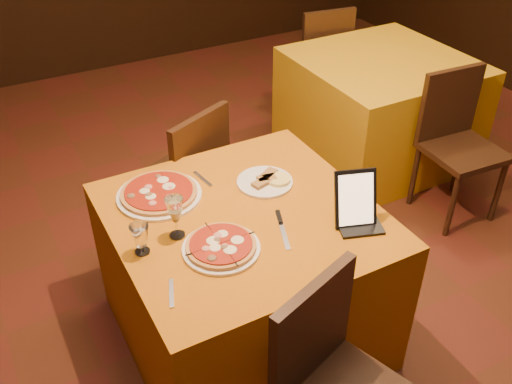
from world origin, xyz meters
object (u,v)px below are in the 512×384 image
chair_side_near (463,151)px  water_glass (141,239)px  side_table (378,109)px  chair_side_far (315,60)px  main_table (245,278)px  tablet (356,198)px  pizza_near (221,247)px  wine_glass (176,217)px  chair_main_far (178,179)px  pizza_far (159,194)px

chair_side_near → water_glass: bearing=-168.3°
side_table → chair_side_far: chair_side_far is taller
main_table → tablet: bearing=-35.1°
pizza_near → wine_glass: wine_glass is taller
water_glass → chair_main_far: bearing=61.0°
chair_side_far → water_glass: 2.86m
chair_side_near → chair_side_far: bearing=93.7°
chair_side_far → chair_side_near: bearing=98.1°
side_table → water_glass: size_ratio=8.46×
pizza_near → water_glass: size_ratio=2.39×
chair_side_near → chair_main_far: bearing=165.3°
chair_side_near → tablet: (-1.25, -0.53, 0.41)m
tablet → side_table: bearing=65.7°
chair_side_far → pizza_far: 2.50m
chair_main_far → wine_glass: (-0.30, -0.81, 0.39)m
tablet → chair_main_far: bearing=128.2°
chair_side_far → water_glass: size_ratio=7.00×
main_table → water_glass: 0.64m
main_table → side_table: bearing=33.3°
chair_side_far → water_glass: (-2.09, -1.91, 0.36)m
side_table → chair_side_near: size_ratio=1.21×
chair_side_near → pizza_near: size_ratio=2.93×
side_table → chair_side_near: chair_side_near is taller
chair_side_far → pizza_near: size_ratio=2.93×
wine_glass → chair_side_near: bearing=7.9°
wine_glass → chair_main_far: bearing=69.3°
chair_main_far → tablet: (0.38, -1.07, 0.41)m
pizza_near → pizza_far: (-0.09, 0.46, -0.00)m
main_table → pizza_near: size_ratio=3.54×
pizza_near → water_glass: (-0.28, 0.14, 0.05)m
chair_main_far → tablet: bearing=84.9°
chair_side_far → wine_glass: bearing=52.4°
chair_main_far → water_glass: (-0.46, -0.84, 0.36)m
wine_glass → water_glass: size_ratio=1.46×
chair_side_far → wine_glass: size_ratio=4.79×
chair_main_far → tablet: size_ratio=3.73×
main_table → chair_side_far: 2.49m
pizza_far → water_glass: bearing=-120.7°
chair_side_far → water_glass: bearing=50.5°
main_table → chair_side_far: (1.63, 1.88, 0.08)m
pizza_far → water_glass: 0.38m
tablet → chair_side_near: bearing=41.8°
chair_side_near → pizza_near: bearing=-162.9°
pizza_near → wine_glass: size_ratio=1.63×
chair_side_near → tablet: bearing=-153.2°
chair_main_far → tablet: tablet is taller
tablet → pizza_near: bearing=-171.3°
main_table → wine_glass: size_ratio=5.79×
chair_side_near → water_glass: (-2.09, -0.30, 0.36)m
pizza_far → main_table: bearing=-47.0°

